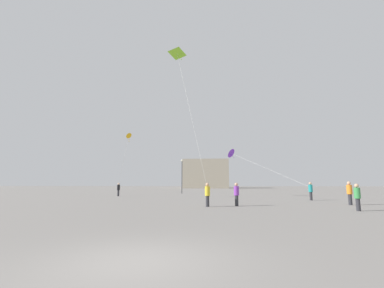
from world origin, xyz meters
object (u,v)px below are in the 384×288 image
person_in_green (357,196)px  kite_amber_diamond (128,137)px  building_left_hall (206,174)px  lamppost_west (182,171)px  person_in_black (118,189)px  person_in_teal (311,190)px  kite_violet_diamond (231,153)px  person_in_purple (236,193)px  person_in_orange (350,192)px  person_in_yellow (207,194)px  kite_lime_delta (178,56)px

person_in_green → kite_amber_diamond: bearing=-6.4°
person_in_green → building_left_hall: size_ratio=0.11×
lamppost_west → building_left_hall: bearing=87.0°
person_in_black → person_in_green: (21.63, -17.26, -0.04)m
person_in_teal → lamppost_west: bearing=172.5°
person_in_teal → person_in_black: bearing=-156.4°
person_in_black → kite_violet_diamond: bearing=70.9°
person_in_green → lamppost_west: bearing=-33.4°
person_in_purple → kite_amber_diamond: size_ratio=0.27×
person_in_orange → person_in_yellow: 11.49m
kite_amber_diamond → person_in_yellow: bearing=-49.0°
person_in_green → kite_lime_delta: kite_lime_delta is taller
kite_lime_delta → kite_violet_diamond: size_ratio=1.43×
person_in_orange → kite_amber_diamond: size_ratio=0.28×
person_in_purple → person_in_orange: person_in_orange is taller
person_in_yellow → person_in_teal: (10.23, 8.19, 0.05)m
kite_violet_diamond → kite_amber_diamond: bearing=-160.3°
lamppost_west → kite_amber_diamond: bearing=-110.2°
kite_amber_diamond → building_left_hall: bearing=83.1°
kite_violet_diamond → lamppost_west: size_ratio=1.50×
kite_lime_delta → lamppost_west: size_ratio=2.15×
kite_amber_diamond → lamppost_west: size_ratio=1.14×
person_in_black → lamppost_west: size_ratio=0.31×
person_in_yellow → lamppost_west: 25.63m
person_in_yellow → kite_violet_diamond: (2.85, 15.97, 4.76)m
person_in_green → lamppost_west: (-14.31, 27.23, 2.85)m
kite_violet_diamond → kite_amber_diamond: (-12.75, -4.57, 1.64)m
person_in_yellow → building_left_hall: size_ratio=0.11×
person_in_orange → kite_lime_delta: 18.28m
kite_lime_delta → kite_amber_diamond: bearing=128.6°
person_in_orange → kite_violet_diamond: bearing=44.3°
person_in_yellow → kite_violet_diamond: size_ratio=0.20×
person_in_teal → kite_lime_delta: size_ratio=0.15×
person_in_purple → kite_violet_diamond: 15.95m
kite_lime_delta → lamppost_west: 24.62m
person_in_green → kite_amber_diamond: 24.50m
person_in_orange → person_in_black: size_ratio=1.06×
person_in_green → building_left_hall: building_left_hall is taller
kite_violet_diamond → lamppost_west: 12.05m
person_in_yellow → person_in_teal: bearing=9.1°
person_in_teal → person_in_orange: bearing=-39.7°
lamppost_west → kite_lime_delta: bearing=-84.3°
person_in_teal → person_in_purple: bearing=-96.8°
person_in_purple → person_in_teal: size_ratio=0.96×
person_in_black → kite_amber_diamond: 7.71m
person_in_black → building_left_hall: 60.39m
kite_lime_delta → kite_violet_diamond: 16.43m
person_in_black → kite_violet_diamond: 15.83m
person_in_yellow → person_in_orange: bearing=-17.2°
person_in_yellow → kite_violet_diamond: kite_violet_diamond is taller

